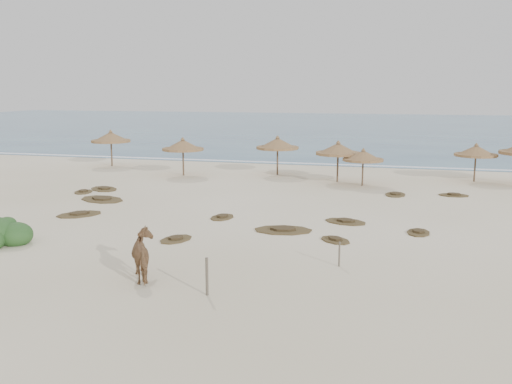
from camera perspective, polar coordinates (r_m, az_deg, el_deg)
ground at (r=24.96m, az=-2.49°, el=-4.85°), size 160.00×160.00×0.00m
ocean at (r=98.46m, az=10.70°, el=6.40°), size 200.00×100.00×0.01m
foam_line at (r=49.93m, az=6.44°, el=2.79°), size 70.00×0.60×0.01m
palapa_0 at (r=49.81m, az=-14.32°, el=5.29°), size 3.36×3.36×3.09m
palapa_1 at (r=43.29m, az=-7.33°, el=4.62°), size 3.52×3.52×2.92m
palapa_2 at (r=43.34m, az=2.17°, el=4.81°), size 3.36×3.36×3.02m
palapa_3 at (r=40.36m, az=8.21°, el=4.23°), size 3.65×3.65×2.96m
palapa_4 at (r=39.13m, az=10.67°, el=3.53°), size 3.64×3.64×2.58m
palapa_5 at (r=43.01m, az=21.15°, el=3.81°), size 3.29×3.29×2.76m
horse at (r=20.20m, az=-11.01°, el=-6.23°), size 1.89×2.16×1.68m
fence_post_near at (r=18.44m, az=-4.93°, el=-8.42°), size 0.11×0.11×1.25m
fence_post_far at (r=21.50m, az=8.33°, el=-6.16°), size 0.09×0.09×0.94m
scrub_0 at (r=31.19m, az=-17.25°, el=-2.12°), size 2.71×2.77×0.16m
scrub_1 at (r=34.99m, az=-15.14°, el=-0.69°), size 3.56×3.00×0.16m
scrub_2 at (r=29.19m, az=-3.40°, el=-2.50°), size 1.25×1.76×0.16m
scrub_3 at (r=28.53m, az=8.95°, el=-2.92°), size 2.41×1.92×0.16m
scrub_4 at (r=27.14m, az=15.93°, el=-3.88°), size 1.12×1.64×0.16m
scrub_6 at (r=38.53m, az=-14.97°, el=0.32°), size 2.77×2.67×0.16m
scrub_7 at (r=36.32m, az=13.76°, el=-0.23°), size 1.37×1.98×0.16m
scrub_8 at (r=37.81m, az=-16.89°, el=0.03°), size 1.57×1.94×0.16m
scrub_9 at (r=26.58m, az=2.73°, el=-3.78°), size 2.96×2.17×0.16m
scrub_10 at (r=37.12m, az=19.17°, el=-0.28°), size 1.85×1.23×0.16m
scrub_11 at (r=25.21m, az=-8.01°, el=-4.66°), size 1.58×1.97×0.16m
scrub_12 at (r=25.07m, az=7.93°, el=-4.75°), size 1.83×1.83×0.16m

